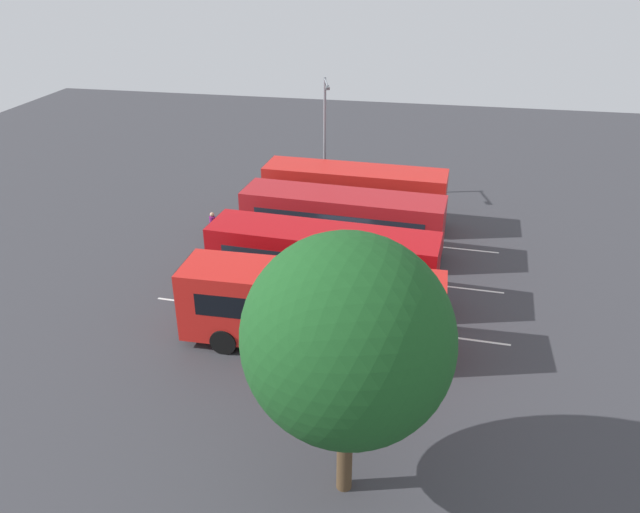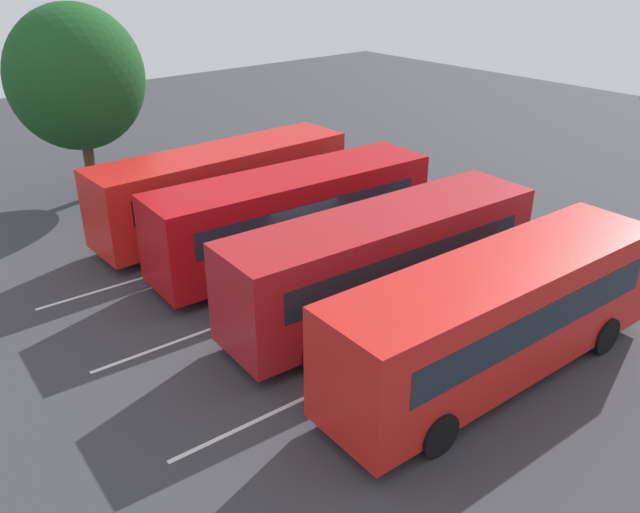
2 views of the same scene
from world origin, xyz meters
The scene contains 11 objects.
ground_plane centered at (0.00, 0.00, 0.00)m, with size 71.78×71.78×0.00m, color #38383D.
bus_far_left centered at (0.30, -6.16, 1.73)m, with size 9.95×2.89×3.12m.
bus_center_left centered at (0.32, -2.25, 1.73)m, with size 9.99×3.04×3.12m.
bus_center_right centered at (0.47, 2.09, 1.73)m, with size 9.99×3.07×3.12m.
bus_far_right centered at (0.16, 5.90, 1.73)m, with size 9.87×2.60×3.12m.
pedestrian centered at (6.96, -2.07, 1.02)m, with size 0.42×0.42×1.72m.
street_lamp centered at (2.57, -9.63, 4.14)m, with size 0.77×2.31×7.15m.
depot_tree centered at (-2.23, 12.63, 4.98)m, with size 5.45×4.91×7.86m.
lane_stripe_outer_left centered at (0.00, -4.10, 0.00)m, with size 14.93×0.12×0.01m, color silver.
lane_stripe_inner_left centered at (0.00, 0.00, 0.00)m, with size 14.93×0.12×0.01m, color silver.
lane_stripe_inner_right centered at (0.00, 4.10, 0.00)m, with size 14.93×0.12×0.01m, color silver.
Camera 1 is at (-4.08, 25.49, 13.90)m, focal length 34.99 mm.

